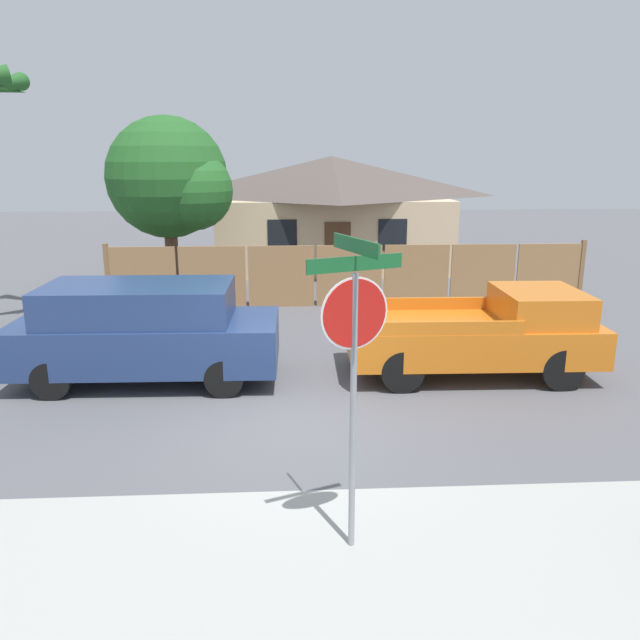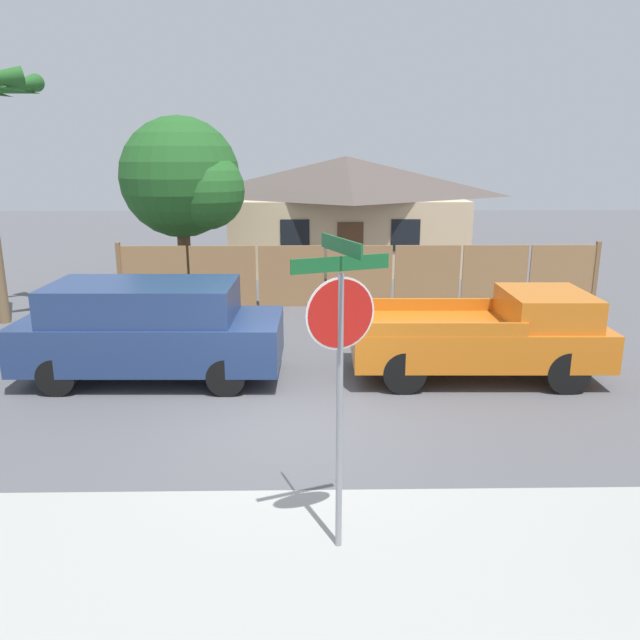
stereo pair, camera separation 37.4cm
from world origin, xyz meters
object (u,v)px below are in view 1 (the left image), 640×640
at_px(oak_tree, 173,181).
at_px(house, 331,210).
at_px(stop_sign, 354,342).
at_px(orange_pickup, 482,333).
at_px(red_suv, 145,330).

bearing_deg(oak_tree, house, 44.02).
height_order(oak_tree, stop_sign, oak_tree).
bearing_deg(stop_sign, orange_pickup, 39.11).
xyz_separation_m(oak_tree, red_suv, (0.67, -7.85, -2.46)).
distance_m(oak_tree, orange_pickup, 10.97).
xyz_separation_m(orange_pickup, stop_sign, (-3.14, -5.47, 1.53)).
relative_size(house, orange_pickup, 1.89).
distance_m(oak_tree, red_suv, 8.26).
bearing_deg(stop_sign, oak_tree, 85.89).
height_order(oak_tree, red_suv, oak_tree).
bearing_deg(stop_sign, red_suv, 100.67).
height_order(house, orange_pickup, house).
bearing_deg(oak_tree, orange_pickup, -47.54).
distance_m(orange_pickup, stop_sign, 6.49).
bearing_deg(red_suv, orange_pickup, 1.04).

